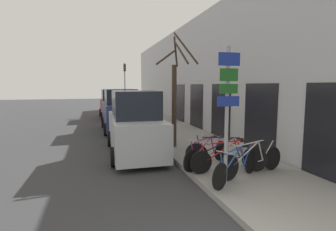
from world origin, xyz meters
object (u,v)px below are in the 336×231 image
Objects in this scene: bicycle_1 at (252,161)px; pedestrian_near at (155,107)px; bicycle_0 at (237,166)px; bicycle_4 at (207,154)px; bicycle_3 at (225,155)px; parked_car_1 at (120,112)px; signpost at (227,108)px; bicycle_2 at (229,158)px; traffic_light at (125,81)px; parked_car_2 at (113,105)px; street_tree at (175,96)px; parked_car_0 at (135,126)px.

bicycle_1 is 1.40× the size of pedestrian_near.
bicycle_0 is 1.01× the size of bicycle_4.
parked_car_1 is at bearing 48.53° from bicycle_3.
bicycle_4 is at bearing 81.45° from signpost.
parked_car_1 is (-2.21, 8.58, 0.56)m from bicycle_2.
bicycle_3 is 0.44× the size of traffic_light.
signpost reaches higher than pedestrian_near.
bicycle_4 is at bearing -77.70° from parked_car_1.
parked_car_2 is (-1.80, 13.97, 0.51)m from bicycle_4.
bicycle_0 is 0.43× the size of street_tree.
bicycle_4 is 0.40× the size of parked_car_2.
street_tree is at bearing -88.93° from traffic_light.
bicycle_3 is 1.04× the size of bicycle_4.
parked_car_0 is 1.07× the size of traffic_light.
bicycle_4 is 3.19m from parked_car_0.
street_tree is (-0.91, -7.39, 1.08)m from pedestrian_near.
bicycle_4 is 0.40× the size of parked_car_0.
signpost is at bearing -68.73° from parked_car_0.
pedestrian_near reaches higher than bicycle_4.
parked_car_0 reaches higher than bicycle_0.
pedestrian_near is 0.37× the size of traffic_light.
parked_car_0 is at bearing -108.46° from pedestrian_near.
signpost reaches higher than bicycle_3.
pedestrian_near is at bearing -2.04° from bicycle_2.
pedestrian_near reaches higher than bicycle_0.
bicycle_2 is at bearing -178.59° from bicycle_4.
parked_car_0 is (-2.63, 3.69, 0.53)m from bicycle_1.
signpost is at bearing -94.62° from pedestrian_near.
street_tree is at bearing -73.09° from parked_car_1.
bicycle_1 is 11.22m from pedestrian_near.
signpost is at bearing 101.87° from bicycle_1.
street_tree is (-0.38, 4.09, 1.65)m from bicycle_0.
street_tree reaches higher than parked_car_1.
bicycle_0 is 4.48m from parked_car_0.
traffic_light is at bearing 2.46° from bicycle_2.
parked_car_1 is at bearing 14.22° from bicycle_2.
street_tree reaches higher than bicycle_1.
traffic_light reaches higher than parked_car_0.
bicycle_0 is 0.41× the size of parked_car_2.
bicycle_2 is at bearing -54.38° from parked_car_0.
parked_car_0 reaches higher than parked_car_1.
bicycle_3 is (0.65, 1.26, -1.51)m from signpost.
parked_car_1 is at bearing -90.69° from parked_car_2.
traffic_light is (-0.19, 18.86, 0.96)m from signpost.
parked_car_0 reaches higher than bicycle_1.
signpost reaches higher than bicycle_4.
bicycle_3 is at bearing 62.87° from signpost.
parked_car_2 is at bearing -24.31° from bicycle_4.
signpost is 1.63m from bicycle_0.
signpost is at bearing -173.39° from bicycle_3.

